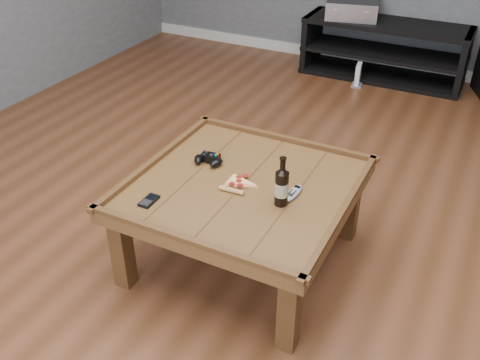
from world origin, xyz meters
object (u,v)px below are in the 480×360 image
at_px(pizza_slice, 238,183).
at_px(coffee_table, 243,195).
at_px(smartphone, 149,201).
at_px(media_console, 384,51).
at_px(av_receiver, 353,9).
at_px(beer_bottle, 282,186).
at_px(game_console, 358,76).
at_px(game_controller, 209,159).
at_px(remote_control, 293,193).

bearing_deg(pizza_slice, coffee_table, 37.21).
relative_size(coffee_table, smartphone, 10.09).
distance_m(media_console, av_receiver, 0.46).
xyz_separation_m(coffee_table, av_receiver, (-0.32, 2.74, 0.18)).
height_order(beer_bottle, pizza_slice, beer_bottle).
xyz_separation_m(beer_bottle, game_console, (-0.35, 2.55, -0.46)).
distance_m(game_controller, game_console, 2.42).
bearing_deg(beer_bottle, media_console, 94.47).
relative_size(beer_bottle, game_console, 1.23).
distance_m(media_console, remote_control, 2.75).
bearing_deg(smartphone, game_console, 85.78).
bearing_deg(remote_control, game_controller, 175.20).
height_order(beer_bottle, game_console, beer_bottle).
distance_m(pizza_slice, av_receiver, 2.78).
relative_size(beer_bottle, pizza_slice, 1.07).
bearing_deg(game_controller, smartphone, -104.09).
height_order(game_controller, smartphone, game_controller).
bearing_deg(av_receiver, game_console, -67.47).
bearing_deg(game_console, coffee_table, -95.61).
bearing_deg(remote_control, beer_bottle, -100.49).
height_order(coffee_table, av_receiver, av_receiver).
relative_size(smartphone, remote_control, 0.62).
xyz_separation_m(media_console, smartphone, (-0.31, -3.07, 0.21)).
bearing_deg(pizza_slice, game_console, 89.53).
distance_m(media_console, game_console, 0.34).
bearing_deg(pizza_slice, remote_control, 4.53).
distance_m(media_console, smartphone, 3.09).
xyz_separation_m(beer_bottle, smartphone, (-0.53, -0.25, -0.09)).
bearing_deg(smartphone, remote_control, 30.85).
relative_size(av_receiver, game_console, 2.60).
xyz_separation_m(coffee_table, game_console, (-0.13, 2.48, -0.30)).
bearing_deg(smartphone, game_controller, 79.87).
bearing_deg(smartphone, media_console, 83.65).
bearing_deg(remote_control, coffee_table, -171.72).
height_order(media_console, smartphone, media_console).
height_order(coffee_table, media_console, media_console).
bearing_deg(remote_control, media_console, 99.24).
bearing_deg(beer_bottle, game_console, 97.87).
relative_size(media_console, pizza_slice, 6.31).
distance_m(media_console, beer_bottle, 2.84).
bearing_deg(media_console, game_controller, -95.18).
distance_m(coffee_table, av_receiver, 2.77).
bearing_deg(media_console, beer_bottle, -85.53).
distance_m(media_console, pizza_slice, 2.78).
relative_size(beer_bottle, remote_control, 1.44).
relative_size(beer_bottle, smartphone, 2.32).
bearing_deg(pizza_slice, av_receiver, 93.11).
height_order(pizza_slice, smartphone, pizza_slice).
distance_m(smartphone, remote_control, 0.65).
height_order(coffee_table, game_console, coffee_table).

